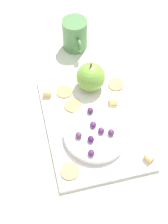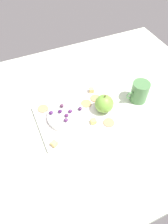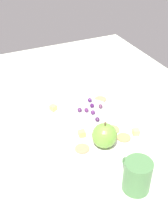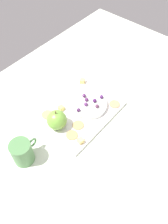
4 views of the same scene
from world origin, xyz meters
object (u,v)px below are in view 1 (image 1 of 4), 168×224
(serving_dish, at_px, (96,134))
(apple_whole, at_px, (91,77))
(cracker_3, at_px, (64,91))
(cheese_cube_2, at_px, (113,100))
(cheese_cube_1, at_px, (150,156))
(platter, at_px, (93,122))
(grape_1, at_px, (89,139))
(grape_5, at_px, (111,132))
(cracker_0, at_px, (70,171))
(grape_6, at_px, (90,111))
(grape_4, at_px, (101,131))
(grape_3, at_px, (93,124))
(cracker_1, at_px, (73,105))
(grape_0, at_px, (91,153))
(cup, at_px, (75,34))
(cheese_cube_0, at_px, (48,92))
(grape_2, at_px, (79,135))
(cracker_2, at_px, (116,84))

(serving_dish, distance_m, apple_whole, 0.17)
(cracker_3, bearing_deg, cheese_cube_2, -119.17)
(serving_dish, distance_m, cheese_cube_1, 0.14)
(platter, relative_size, apple_whole, 4.22)
(grape_1, distance_m, grape_5, 0.06)
(platter, xyz_separation_m, cracker_0, (-0.12, 0.09, 0.01))
(cracker_3, relative_size, grape_6, 2.64)
(grape_6, bearing_deg, cheese_cube_1, -144.55)
(grape_4, bearing_deg, grape_3, 31.21)
(platter, relative_size, grape_3, 19.19)
(cracker_1, distance_m, grape_5, 0.14)
(grape_0, bearing_deg, cracker_3, 5.65)
(grape_1, relative_size, cup, 0.16)
(cheese_cube_1, relative_size, cracker_0, 0.46)
(cheese_cube_0, bearing_deg, cheese_cube_2, -112.43)
(grape_2, height_order, grape_6, grape_2)
(serving_dish, relative_size, grape_0, 9.14)
(cracker_1, bearing_deg, grape_2, 175.24)
(grape_4, relative_size, cup, 0.16)
(cheese_cube_0, distance_m, cheese_cube_2, 0.18)
(grape_3, bearing_deg, grape_4, -148.79)
(grape_3, bearing_deg, serving_dish, -174.50)
(grape_0, relative_size, grape_3, 1.00)
(cracker_3, bearing_deg, grape_4, -159.45)
(cheese_cube_1, height_order, cracker_0, cheese_cube_1)
(platter, xyz_separation_m, cheese_cube_2, (0.04, -0.07, 0.02))
(grape_1, distance_m, grape_6, 0.09)
(cracker_3, bearing_deg, grape_3, -161.57)
(cracker_0, height_order, cup, cup)
(apple_whole, height_order, grape_2, apple_whole)
(cracker_3, bearing_deg, serving_dish, -163.25)
(cheese_cube_1, height_order, grape_1, grape_1)
(serving_dish, xyz_separation_m, cracker_3, (0.16, 0.05, -0.01))
(cheese_cube_2, relative_size, grape_3, 1.21)
(cheese_cube_0, bearing_deg, cheese_cube_1, -140.88)
(cheese_cube_0, relative_size, cup, 0.20)
(grape_0, distance_m, grape_6, 0.12)
(grape_6, bearing_deg, cracker_1, 39.23)
(grape_1, relative_size, grape_5, 1.00)
(cracker_1, xyz_separation_m, cracker_3, (0.05, 0.01, 0.00))
(cracker_0, height_order, grape_6, grape_6)
(serving_dish, height_order, grape_3, grape_3)
(cracker_1, height_order, grape_6, grape_6)
(grape_4, height_order, cup, cup)
(serving_dish, relative_size, cheese_cube_2, 7.57)
(cracker_0, distance_m, cracker_2, 0.29)
(grape_0, xyz_separation_m, grape_5, (0.04, -0.06, 0.00))
(cheese_cube_2, bearing_deg, cracker_1, 81.71)
(cracker_3, xyz_separation_m, grape_2, (-0.16, -0.00, 0.03))
(serving_dish, distance_m, cheese_cube_0, 0.18)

